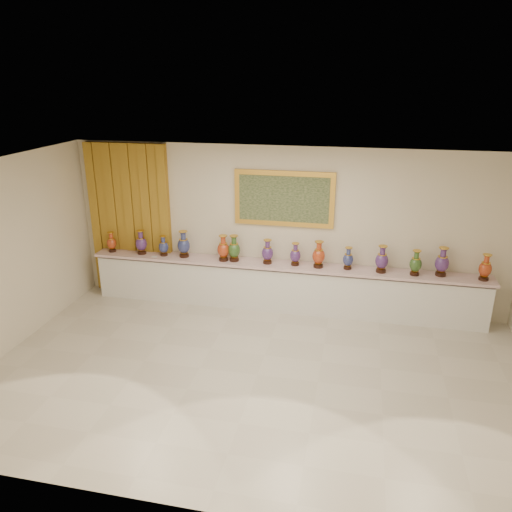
{
  "coord_description": "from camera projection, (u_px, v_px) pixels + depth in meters",
  "views": [
    {
      "loc": [
        1.3,
        -6.15,
        4.15
      ],
      "look_at": [
        -0.38,
        1.7,
        1.23
      ],
      "focal_mm": 35.0,
      "sensor_mm": 36.0,
      "label": 1
    }
  ],
  "objects": [
    {
      "name": "vase_12",
      "position": [
        442.0,
        263.0,
        8.5
      ],
      "size": [
        0.24,
        0.24,
        0.51
      ],
      "rotation": [
        0.0,
        0.0,
        -0.03
      ],
      "color": "#33170E",
      "rests_on": "counter"
    },
    {
      "name": "vase_1",
      "position": [
        141.0,
        243.0,
        9.55
      ],
      "size": [
        0.23,
        0.23,
        0.47
      ],
      "rotation": [
        0.0,
        0.0,
        -0.04
      ],
      "color": "#33170E",
      "rests_on": "counter"
    },
    {
      "name": "vase_2",
      "position": [
        164.0,
        247.0,
        9.47
      ],
      "size": [
        0.18,
        0.18,
        0.39
      ],
      "rotation": [
        0.0,
        0.0,
        0.02
      ],
      "color": "#33170E",
      "rests_on": "counter"
    },
    {
      "name": "vase_10",
      "position": [
        382.0,
        260.0,
        8.65
      ],
      "size": [
        0.28,
        0.28,
        0.49
      ],
      "rotation": [
        0.0,
        0.0,
        -0.29
      ],
      "color": "#33170E",
      "rests_on": "counter"
    },
    {
      "name": "vase_3",
      "position": [
        184.0,
        245.0,
        9.38
      ],
      "size": [
        0.25,
        0.25,
        0.51
      ],
      "rotation": [
        0.0,
        0.0,
        -0.07
      ],
      "color": "#33170E",
      "rests_on": "counter"
    },
    {
      "name": "vase_8",
      "position": [
        319.0,
        256.0,
        8.87
      ],
      "size": [
        0.29,
        0.29,
        0.49
      ],
      "rotation": [
        0.0,
        0.0,
        -0.33
      ],
      "color": "#33170E",
      "rests_on": "counter"
    },
    {
      "name": "vase_11",
      "position": [
        416.0,
        264.0,
        8.53
      ],
      "size": [
        0.26,
        0.26,
        0.45
      ],
      "rotation": [
        0.0,
        0.0,
        -0.27
      ],
      "color": "#33170E",
      "rests_on": "counter"
    },
    {
      "name": "vase_7",
      "position": [
        295.0,
        255.0,
        8.98
      ],
      "size": [
        0.25,
        0.25,
        0.42
      ],
      "rotation": [
        0.0,
        0.0,
        0.32
      ],
      "color": "#33170E",
      "rests_on": "counter"
    },
    {
      "name": "vase_4",
      "position": [
        223.0,
        249.0,
        9.19
      ],
      "size": [
        0.24,
        0.24,
        0.49
      ],
      "rotation": [
        0.0,
        0.0,
        -0.05
      ],
      "color": "#33170E",
      "rests_on": "counter"
    },
    {
      "name": "ground",
      "position": [
        257.0,
        375.0,
        7.32
      ],
      "size": [
        8.0,
        8.0,
        0.0
      ],
      "primitive_type": "plane",
      "color": "beige",
      "rests_on": "ground"
    },
    {
      "name": "counter",
      "position": [
        283.0,
        287.0,
        9.26
      ],
      "size": [
        7.28,
        0.48,
        0.9
      ],
      "color": "white",
      "rests_on": "ground"
    },
    {
      "name": "vase_9",
      "position": [
        348.0,
        259.0,
        8.81
      ],
      "size": [
        0.22,
        0.22,
        0.4
      ],
      "rotation": [
        0.0,
        0.0,
        0.23
      ],
      "color": "#33170E",
      "rests_on": "counter"
    },
    {
      "name": "vase_6",
      "position": [
        267.0,
        253.0,
        9.06
      ],
      "size": [
        0.22,
        0.22,
        0.45
      ],
      "rotation": [
        0.0,
        0.0,
        0.05
      ],
      "color": "#33170E",
      "rests_on": "counter"
    },
    {
      "name": "vase_13",
      "position": [
        485.0,
        269.0,
        8.32
      ],
      "size": [
        0.28,
        0.28,
        0.46
      ],
      "rotation": [
        0.0,
        0.0,
        -0.42
      ],
      "color": "#33170E",
      "rests_on": "counter"
    },
    {
      "name": "room",
      "position": [
        154.0,
        217.0,
        9.53
      ],
      "size": [
        8.0,
        8.0,
        8.0
      ],
      "color": "beige",
      "rests_on": "ground"
    },
    {
      "name": "label_card",
      "position": [
        154.0,
        257.0,
        9.46
      ],
      "size": [
        0.1,
        0.06,
        0.0
      ],
      "primitive_type": "cube",
      "color": "white",
      "rests_on": "counter"
    },
    {
      "name": "vase_5",
      "position": [
        234.0,
        250.0,
        9.18
      ],
      "size": [
        0.3,
        0.3,
        0.49
      ],
      "rotation": [
        0.0,
        0.0,
        -0.39
      ],
      "color": "#33170E",
      "rests_on": "counter"
    },
    {
      "name": "vase_0",
      "position": [
        112.0,
        243.0,
        9.68
      ],
      "size": [
        0.21,
        0.21,
        0.39
      ],
      "rotation": [
        0.0,
        0.0,
        0.15
      ],
      "color": "#33170E",
      "rests_on": "counter"
    }
  ]
}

